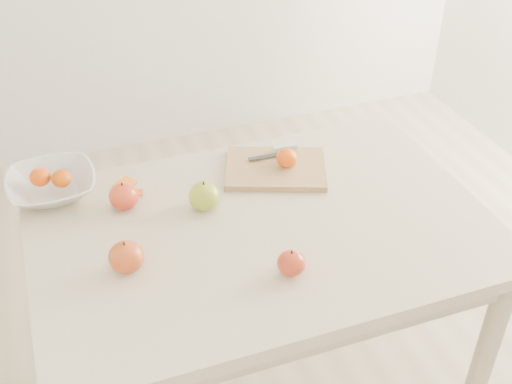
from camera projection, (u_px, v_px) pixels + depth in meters
name	position (u px, v px, depth m)	size (l,w,h in m)	color
table	(262.00, 252.00, 1.75)	(1.20, 0.80, 0.75)	beige
cutting_board	(276.00, 168.00, 1.89)	(0.29, 0.21, 0.02)	tan
board_tangerine	(287.00, 158.00, 1.86)	(0.06, 0.06, 0.05)	#E34B08
fruit_bowl	(52.00, 185.00, 1.78)	(0.24, 0.24, 0.06)	silver
bowl_tangerine_near	(40.00, 177.00, 1.76)	(0.06, 0.06, 0.05)	#E54008
bowl_tangerine_far	(61.00, 178.00, 1.76)	(0.06, 0.06, 0.05)	#D55607
orange_peel_a	(125.00, 185.00, 1.83)	(0.06, 0.04, 0.00)	orange
orange_peel_b	(135.00, 194.00, 1.80)	(0.04, 0.04, 0.00)	#E2560F
paring_knife	(282.00, 149.00, 1.94)	(0.17, 0.05, 0.01)	silver
apple_green	(204.00, 196.00, 1.72)	(0.09, 0.09, 0.08)	olive
apple_red_e	(291.00, 263.00, 1.52)	(0.07, 0.07, 0.06)	maroon
apple_red_a	(124.00, 196.00, 1.73)	(0.08, 0.08, 0.07)	#A0150B
apple_red_b	(126.00, 257.00, 1.53)	(0.09, 0.09, 0.08)	maroon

